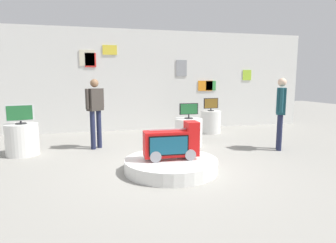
% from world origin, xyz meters
% --- Properties ---
extents(ground_plane, '(30.00, 30.00, 0.00)m').
position_xyz_m(ground_plane, '(0.00, 0.00, 0.00)').
color(ground_plane, gray).
extents(back_wall_display, '(12.20, 0.13, 3.33)m').
position_xyz_m(back_wall_display, '(-0.00, 4.41, 1.67)').
color(back_wall_display, silver).
rests_on(back_wall_display, ground).
extents(main_display_pedestal, '(1.73, 1.73, 0.23)m').
position_xyz_m(main_display_pedestal, '(0.00, -0.25, 0.12)').
color(main_display_pedestal, silver).
rests_on(main_display_pedestal, ground).
extents(novelty_firetruck_tv, '(1.01, 0.40, 0.69)m').
position_xyz_m(novelty_firetruck_tv, '(0.02, -0.25, 0.52)').
color(novelty_firetruck_tv, gray).
rests_on(novelty_firetruck_tv, main_display_pedestal).
extents(display_pedestal_left_rear, '(0.71, 0.71, 0.71)m').
position_xyz_m(display_pedestal_left_rear, '(-2.98, 1.70, 0.36)').
color(display_pedestal_left_rear, silver).
rests_on(display_pedestal_left_rear, ground).
extents(tv_on_left_rear, '(0.56, 0.23, 0.43)m').
position_xyz_m(tv_on_left_rear, '(-2.98, 1.70, 0.94)').
color(tv_on_left_rear, black).
rests_on(tv_on_left_rear, display_pedestal_left_rear).
extents(display_pedestal_center_rear, '(0.71, 0.71, 0.71)m').
position_xyz_m(display_pedestal_center_rear, '(0.95, 1.66, 0.36)').
color(display_pedestal_center_rear, silver).
rests_on(display_pedestal_center_rear, ground).
extents(tv_on_center_rear, '(0.49, 0.22, 0.39)m').
position_xyz_m(tv_on_center_rear, '(0.95, 1.66, 0.93)').
color(tv_on_center_rear, black).
rests_on(tv_on_center_rear, display_pedestal_center_rear).
extents(display_pedestal_right_rear, '(0.65, 0.65, 0.71)m').
position_xyz_m(display_pedestal_right_rear, '(2.20, 3.26, 0.36)').
color(display_pedestal_right_rear, silver).
rests_on(display_pedestal_right_rear, ground).
extents(tv_on_right_rear, '(0.51, 0.19, 0.41)m').
position_xyz_m(tv_on_right_rear, '(2.20, 3.26, 0.93)').
color(tv_on_right_rear, black).
rests_on(tv_on_right_rear, display_pedestal_right_rear).
extents(shopper_browsing_near_truck, '(0.37, 0.49, 1.73)m').
position_xyz_m(shopper_browsing_near_truck, '(2.97, 0.77, 1.02)').
color(shopper_browsing_near_truck, '#1E233F').
rests_on(shopper_browsing_near_truck, ground).
extents(shopper_browsing_rear, '(0.44, 0.40, 1.71)m').
position_xyz_m(shopper_browsing_rear, '(-1.36, 1.94, 1.01)').
color(shopper_browsing_rear, '#1E233F').
rests_on(shopper_browsing_rear, ground).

